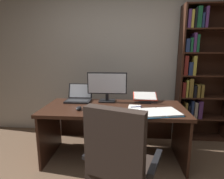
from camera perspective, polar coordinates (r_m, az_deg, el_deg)
The scene contains 12 objects.
wall_back at distance 3.15m, azimuth 3.65°, elevation 12.53°, with size 5.70×0.12×2.89m, color #B2ADA3.
desk at distance 2.46m, azimuth 0.65°, elevation -9.05°, with size 1.77×0.76×0.71m.
bookshelf at distance 3.17m, azimuth 25.23°, elevation 4.18°, with size 0.79×0.27×2.07m.
office_chair at distance 1.70m, azimuth 2.36°, elevation -23.48°, with size 0.70×0.63×0.99m.
monitor at distance 2.53m, azimuth -1.54°, elevation 0.88°, with size 0.54×0.16×0.41m.
laptop at distance 2.64m, azimuth -10.23°, elevation -2.44°, with size 0.35×0.30×0.23m.
keyboard at distance 2.19m, azimuth -2.60°, elevation -6.21°, with size 0.42×0.15×0.02m, color black.
computer_mouse at distance 2.25m, azimuth -10.26°, elevation -5.74°, with size 0.06×0.10×0.04m, color black.
reading_stand_with_book at distance 2.62m, azimuth 10.20°, elevation -2.35°, with size 0.33×0.26×0.11m.
open_binder at distance 2.17m, azimuth 14.82°, elevation -6.83°, with size 0.48×0.40×0.02m.
notepad at distance 2.31m, azimuth 6.96°, elevation -5.52°, with size 0.15×0.21×0.01m, color silver.
pen at distance 2.31m, azimuth 7.46°, elevation -5.32°, with size 0.01×0.01×0.14m, color navy.
Camera 1 is at (0.04, -1.13, 1.40)m, focal length 29.52 mm.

